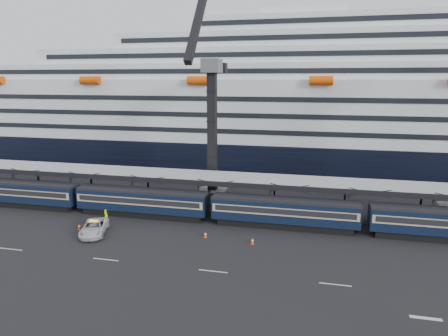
# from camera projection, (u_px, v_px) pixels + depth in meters

# --- Properties ---
(ground) EXTENTS (260.00, 260.00, 0.00)m
(ground) POSITION_uv_depth(u_px,v_px,m) (354.00, 268.00, 41.28)
(ground) COLOR black
(ground) RESTS_ON ground
(train) EXTENTS (133.05, 3.00, 4.05)m
(train) POSITION_uv_depth(u_px,v_px,m) (310.00, 213.00, 51.32)
(train) COLOR black
(train) RESTS_ON ground
(canopy) EXTENTS (130.00, 6.25, 5.53)m
(canopy) POSITION_uv_depth(u_px,v_px,m) (347.00, 185.00, 53.44)
(canopy) COLOR #929599
(canopy) RESTS_ON ground
(cruise_ship) EXTENTS (214.09, 28.84, 34.00)m
(cruise_ship) POSITION_uv_depth(u_px,v_px,m) (333.00, 112.00, 82.55)
(cruise_ship) COLOR black
(cruise_ship) RESTS_ON ground
(crane_dark_near) EXTENTS (4.50, 17.75, 35.08)m
(crane_dark_near) POSITION_uv_depth(u_px,v_px,m) (212.00, 127.00, 60.72)
(crane_dark_near) COLOR #494C51
(crane_dark_near) RESTS_ON ground
(pickup_truck) EXTENTS (4.57, 6.63, 1.68)m
(pickup_truck) POSITION_uv_depth(u_px,v_px,m) (94.00, 228.00, 50.09)
(pickup_truck) COLOR silver
(pickup_truck) RESTS_ON ground
(worker) EXTENTS (0.69, 0.54, 1.68)m
(worker) POSITION_uv_depth(u_px,v_px,m) (106.00, 216.00, 54.52)
(worker) COLOR #D2FE0D
(worker) RESTS_ON ground
(traffic_cone_a) EXTENTS (0.43, 0.43, 0.85)m
(traffic_cone_a) POSITION_uv_depth(u_px,v_px,m) (79.00, 226.00, 51.66)
(traffic_cone_a) COLOR #E14A07
(traffic_cone_a) RESTS_ON ground
(traffic_cone_b) EXTENTS (0.43, 0.43, 0.86)m
(traffic_cone_b) POSITION_uv_depth(u_px,v_px,m) (87.00, 223.00, 52.71)
(traffic_cone_b) COLOR #E14A07
(traffic_cone_b) RESTS_ON ground
(traffic_cone_c) EXTENTS (0.41, 0.41, 0.82)m
(traffic_cone_c) POSITION_uv_depth(u_px,v_px,m) (205.00, 234.00, 49.10)
(traffic_cone_c) COLOR #E14A07
(traffic_cone_c) RESTS_ON ground
(traffic_cone_d) EXTENTS (0.42, 0.42, 0.84)m
(traffic_cone_d) POSITION_uv_depth(u_px,v_px,m) (252.00, 241.00, 47.14)
(traffic_cone_d) COLOR #E14A07
(traffic_cone_d) RESTS_ON ground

